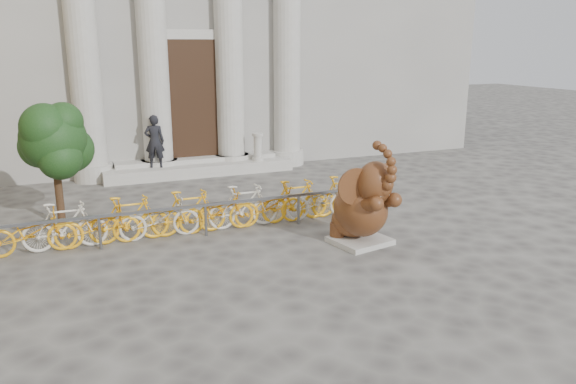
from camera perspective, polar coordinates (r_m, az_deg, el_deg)
name	(u,v)px	position (r m, az deg, el deg)	size (l,w,h in m)	color
ground	(330,287)	(9.81, 4.32, -9.61)	(80.00, 80.00, 0.00)	#474442
entrance_steps	(200,169)	(18.25, -8.98, 2.35)	(6.00, 1.20, 0.36)	#A8A59E
elephant_statue	(362,207)	(11.66, 7.57, -1.48)	(1.46, 1.73, 2.22)	#A8A59E
bike_rack	(202,211)	(12.48, -8.72, -1.90)	(8.77, 0.53, 1.00)	slate
tree	(55,141)	(13.50, -22.61, 4.82)	(1.63, 1.49, 2.83)	#332114
pedestrian	(155,141)	(17.71, -13.40, 5.03)	(0.59, 0.39, 1.63)	black
balustrade_post	(258,148)	(18.37, -3.10, 4.50)	(0.37, 0.37, 0.91)	#A8A59E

